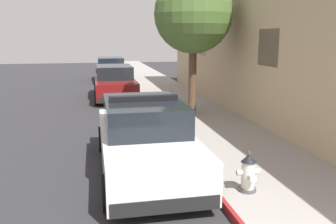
# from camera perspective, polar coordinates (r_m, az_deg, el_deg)

# --- Properties ---
(ground_plane) EXTENTS (33.75, 60.00, 0.20)m
(ground_plane) POSITION_cam_1_polar(r_m,az_deg,el_deg) (12.97, -21.74, -2.58)
(ground_plane) COLOR #2B2B2D
(sidewalk_pavement) EXTENTS (2.95, 60.00, 0.14)m
(sidewalk_pavement) POSITION_cam_1_polar(r_m,az_deg,el_deg) (13.22, 4.69, -0.74)
(sidewalk_pavement) COLOR gray
(sidewalk_pavement) RESTS_ON ground
(curb_painted_edge) EXTENTS (0.08, 60.00, 0.14)m
(curb_painted_edge) POSITION_cam_1_polar(r_m,az_deg,el_deg) (12.89, -1.80, -1.03)
(curb_painted_edge) COLOR maroon
(curb_painted_edge) RESTS_ON ground
(police_cruiser) EXTENTS (1.94, 4.84, 1.68)m
(police_cruiser) POSITION_cam_1_polar(r_m,az_deg,el_deg) (7.97, -3.73, -4.15)
(police_cruiser) COLOR white
(police_cruiser) RESTS_ON ground
(parked_car_silver_ahead) EXTENTS (1.94, 4.84, 1.56)m
(parked_car_silver_ahead) POSITION_cam_1_polar(r_m,az_deg,el_deg) (17.71, -8.38, 4.55)
(parked_car_silver_ahead) COLOR maroon
(parked_car_silver_ahead) RESTS_ON ground
(parked_car_dark_far) EXTENTS (1.94, 4.84, 1.56)m
(parked_car_dark_far) POSITION_cam_1_polar(r_m,az_deg,el_deg) (24.76, -8.98, 6.56)
(parked_car_dark_far) COLOR navy
(parked_car_dark_far) RESTS_ON ground
(fire_hydrant) EXTENTS (0.44, 0.40, 0.76)m
(fire_hydrant) POSITION_cam_1_polar(r_m,az_deg,el_deg) (6.84, 12.47, -9.34)
(fire_hydrant) COLOR #4C4C51
(fire_hydrant) RESTS_ON sidewalk_pavement
(street_tree) EXTENTS (2.76, 2.76, 4.94)m
(street_tree) POSITION_cam_1_polar(r_m,az_deg,el_deg) (13.13, 3.99, 15.04)
(street_tree) COLOR brown
(street_tree) RESTS_ON sidewalk_pavement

